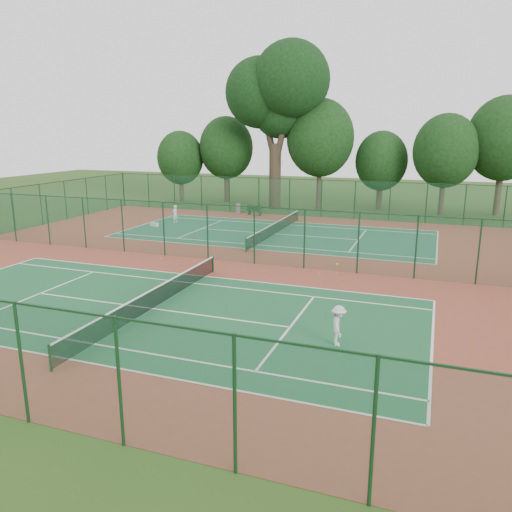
# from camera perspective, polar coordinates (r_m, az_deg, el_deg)

# --- Properties ---
(ground) EXTENTS (120.00, 120.00, 0.00)m
(ground) POSITION_cam_1_polar(r_m,az_deg,el_deg) (30.68, -2.89, -0.64)
(ground) COLOR #294916
(ground) RESTS_ON ground
(red_pad) EXTENTS (40.00, 36.00, 0.01)m
(red_pad) POSITION_cam_1_polar(r_m,az_deg,el_deg) (30.68, -2.89, -0.63)
(red_pad) COLOR brown
(red_pad) RESTS_ON ground
(court_near) EXTENTS (23.77, 10.97, 0.01)m
(court_near) POSITION_cam_1_polar(r_m,az_deg,el_deg) (23.03, -11.65, -5.93)
(court_near) COLOR #1C5931
(court_near) RESTS_ON red_pad
(court_far) EXTENTS (23.77, 10.97, 0.01)m
(court_far) POSITION_cam_1_polar(r_m,az_deg,el_deg) (38.91, 2.26, 2.53)
(court_far) COLOR #1D5E3C
(court_far) RESTS_ON red_pad
(fence_north) EXTENTS (40.00, 0.09, 3.50)m
(fence_north) POSITION_cam_1_polar(r_m,az_deg,el_deg) (47.17, 5.66, 6.65)
(fence_north) COLOR #1B5133
(fence_north) RESTS_ON ground
(fence_divider) EXTENTS (40.00, 0.09, 3.50)m
(fence_divider) POSITION_cam_1_polar(r_m,az_deg,el_deg) (30.28, -2.93, 2.58)
(fence_divider) COLOR #1A4E2C
(fence_divider) RESTS_ON ground
(tennis_net_near) EXTENTS (0.10, 12.90, 0.97)m
(tennis_net_near) POSITION_cam_1_polar(r_m,az_deg,el_deg) (22.85, -11.72, -4.68)
(tennis_net_near) COLOR #14381A
(tennis_net_near) RESTS_ON ground
(tennis_net_far) EXTENTS (0.10, 12.90, 0.97)m
(tennis_net_far) POSITION_cam_1_polar(r_m,az_deg,el_deg) (38.81, 2.27, 3.30)
(tennis_net_far) COLOR #163D25
(tennis_net_far) RESTS_ON ground
(player_near) EXTENTS (0.80, 1.10, 1.54)m
(player_near) POSITION_cam_1_polar(r_m,az_deg,el_deg) (18.86, 9.40, -7.86)
(player_near) COLOR silver
(player_near) RESTS_ON court_near
(player_far) EXTENTS (0.48, 0.63, 1.56)m
(player_far) POSITION_cam_1_polar(r_m,az_deg,el_deg) (44.13, -9.24, 4.77)
(player_far) COLOR white
(player_far) RESTS_ON court_far
(trash_bin) EXTENTS (0.70, 0.70, 0.95)m
(trash_bin) POSITION_cam_1_polar(r_m,az_deg,el_deg) (49.02, -2.05, 5.48)
(trash_bin) COLOR gray
(trash_bin) RESTS_ON red_pad
(bench) EXTENTS (1.57, 0.70, 0.93)m
(bench) POSITION_cam_1_polar(r_m,az_deg,el_deg) (47.64, -0.19, 5.25)
(bench) COLOR black
(bench) RESTS_ON red_pad
(kit_bag) EXTENTS (0.87, 0.58, 0.30)m
(kit_bag) POSITION_cam_1_polar(r_m,az_deg,el_deg) (42.96, -11.54, 3.55)
(kit_bag) COLOR silver
(kit_bag) RESTS_ON red_pad
(stray_ball_a) EXTENTS (0.07, 0.07, 0.07)m
(stray_ball_a) POSITION_cam_1_polar(r_m,az_deg,el_deg) (28.40, 9.14, -1.92)
(stray_ball_a) COLOR yellow
(stray_ball_a) RESTS_ON red_pad
(stray_ball_b) EXTENTS (0.06, 0.06, 0.06)m
(stray_ball_b) POSITION_cam_1_polar(r_m,az_deg,el_deg) (28.33, 7.26, -1.90)
(stray_ball_b) COLOR #C5D130
(stray_ball_b) RESTS_ON red_pad
(stray_ball_c) EXTENTS (0.07, 0.07, 0.07)m
(stray_ball_c) POSITION_cam_1_polar(r_m,az_deg,el_deg) (31.81, -10.76, -0.26)
(stray_ball_c) COLOR #B7CE30
(stray_ball_c) RESTS_ON red_pad
(big_tree) EXTENTS (10.68, 7.82, 16.41)m
(big_tree) POSITION_cam_1_polar(r_m,az_deg,el_deg) (51.98, 2.48, 18.27)
(big_tree) COLOR #34281C
(big_tree) RESTS_ON ground
(evergreen_row) EXTENTS (39.00, 5.00, 12.00)m
(evergreen_row) POSITION_cam_1_polar(r_m,az_deg,el_deg) (53.32, 7.83, 5.53)
(evergreen_row) COLOR black
(evergreen_row) RESTS_ON ground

